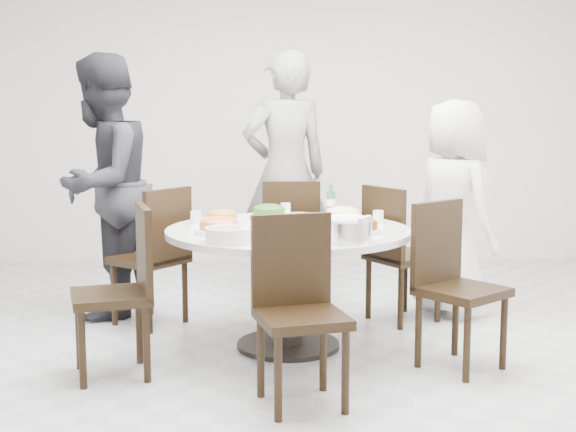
{
  "coord_description": "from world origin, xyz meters",
  "views": [
    {
      "loc": [
        -0.25,
        -4.64,
        1.51
      ],
      "look_at": [
        -0.1,
        0.26,
        0.82
      ],
      "focal_mm": 50.0,
      "sensor_mm": 36.0,
      "label": 1
    }
  ],
  "objects_px": {
    "chair_sw": "(111,292)",
    "rice_bowl": "(348,231)",
    "chair_n": "(291,242)",
    "beverage_bottle": "(331,200)",
    "chair_se": "(462,287)",
    "diner_right": "(453,208)",
    "diner_middle": "(285,173)",
    "soup_bowl": "(230,235)",
    "dining_table": "(288,288)",
    "chair_ne": "(404,254)",
    "chair_nw": "(149,256)",
    "diner_left": "(102,186)",
    "chair_s": "(302,314)"
  },
  "relations": [
    {
      "from": "chair_nw",
      "to": "diner_right",
      "type": "height_order",
      "value": "diner_right"
    },
    {
      "from": "dining_table",
      "to": "diner_left",
      "type": "bearing_deg",
      "value": 147.65
    },
    {
      "from": "chair_sw",
      "to": "rice_bowl",
      "type": "distance_m",
      "value": 1.35
    },
    {
      "from": "diner_right",
      "to": "soup_bowl",
      "type": "height_order",
      "value": "diner_right"
    },
    {
      "from": "chair_sw",
      "to": "diner_middle",
      "type": "height_order",
      "value": "diner_middle"
    },
    {
      "from": "chair_nw",
      "to": "chair_sw",
      "type": "relative_size",
      "value": 1.0
    },
    {
      "from": "chair_ne",
      "to": "chair_sw",
      "type": "height_order",
      "value": "same"
    },
    {
      "from": "diner_middle",
      "to": "diner_left",
      "type": "xyz_separation_m",
      "value": [
        -1.31,
        -0.71,
        -0.03
      ]
    },
    {
      "from": "chair_sw",
      "to": "chair_se",
      "type": "height_order",
      "value": "same"
    },
    {
      "from": "chair_ne",
      "to": "beverage_bottle",
      "type": "height_order",
      "value": "beverage_bottle"
    },
    {
      "from": "chair_nw",
      "to": "diner_left",
      "type": "xyz_separation_m",
      "value": [
        -0.35,
        0.25,
        0.45
      ]
    },
    {
      "from": "diner_right",
      "to": "diner_middle",
      "type": "xyz_separation_m",
      "value": [
        -1.18,
        0.77,
        0.19
      ]
    },
    {
      "from": "rice_bowl",
      "to": "diner_right",
      "type": "bearing_deg",
      "value": 54.33
    },
    {
      "from": "chair_se",
      "to": "soup_bowl",
      "type": "height_order",
      "value": "chair_se"
    },
    {
      "from": "chair_n",
      "to": "diner_left",
      "type": "relative_size",
      "value": 0.51
    },
    {
      "from": "chair_nw",
      "to": "chair_s",
      "type": "distance_m",
      "value": 1.83
    },
    {
      "from": "dining_table",
      "to": "diner_left",
      "type": "height_order",
      "value": "diner_left"
    },
    {
      "from": "dining_table",
      "to": "rice_bowl",
      "type": "bearing_deg",
      "value": -56.01
    },
    {
      "from": "chair_sw",
      "to": "soup_bowl",
      "type": "relative_size",
      "value": 3.48
    },
    {
      "from": "chair_n",
      "to": "soup_bowl",
      "type": "height_order",
      "value": "chair_n"
    },
    {
      "from": "diner_middle",
      "to": "diner_right",
      "type": "bearing_deg",
      "value": 131.44
    },
    {
      "from": "chair_nw",
      "to": "diner_middle",
      "type": "xyz_separation_m",
      "value": [
        0.96,
        0.96,
        0.49
      ]
    },
    {
      "from": "chair_ne",
      "to": "diner_middle",
      "type": "distance_m",
      "value": 1.32
    },
    {
      "from": "dining_table",
      "to": "diner_middle",
      "type": "distance_m",
      "value": 1.64
    },
    {
      "from": "chair_ne",
      "to": "soup_bowl",
      "type": "relative_size",
      "value": 3.48
    },
    {
      "from": "chair_ne",
      "to": "chair_se",
      "type": "relative_size",
      "value": 1.0
    },
    {
      "from": "rice_bowl",
      "to": "beverage_bottle",
      "type": "height_order",
      "value": "beverage_bottle"
    },
    {
      "from": "chair_s",
      "to": "diner_right",
      "type": "height_order",
      "value": "diner_right"
    },
    {
      "from": "chair_nw",
      "to": "diner_left",
      "type": "distance_m",
      "value": 0.63
    },
    {
      "from": "chair_s",
      "to": "diner_middle",
      "type": "bearing_deg",
      "value": 76.02
    },
    {
      "from": "soup_bowl",
      "to": "diner_left",
      "type": "bearing_deg",
      "value": 126.17
    },
    {
      "from": "beverage_bottle",
      "to": "chair_sw",
      "type": "bearing_deg",
      "value": -141.22
    },
    {
      "from": "chair_n",
      "to": "chair_nw",
      "type": "distance_m",
      "value": 1.13
    },
    {
      "from": "diner_right",
      "to": "chair_nw",
      "type": "bearing_deg",
      "value": 70.29
    },
    {
      "from": "dining_table",
      "to": "chair_n",
      "type": "relative_size",
      "value": 1.58
    },
    {
      "from": "chair_nw",
      "to": "chair_se",
      "type": "bearing_deg",
      "value": 100.36
    },
    {
      "from": "dining_table",
      "to": "diner_right",
      "type": "xyz_separation_m",
      "value": [
        1.2,
        0.76,
        0.39
      ]
    },
    {
      "from": "dining_table",
      "to": "beverage_bottle",
      "type": "xyz_separation_m",
      "value": [
        0.31,
        0.55,
        0.48
      ]
    },
    {
      "from": "chair_ne",
      "to": "rice_bowl",
      "type": "bearing_deg",
      "value": 123.07
    },
    {
      "from": "chair_nw",
      "to": "diner_left",
      "type": "relative_size",
      "value": 0.51
    },
    {
      "from": "chair_nw",
      "to": "beverage_bottle",
      "type": "height_order",
      "value": "beverage_bottle"
    },
    {
      "from": "dining_table",
      "to": "soup_bowl",
      "type": "height_order",
      "value": "soup_bowl"
    },
    {
      "from": "chair_ne",
      "to": "rice_bowl",
      "type": "distance_m",
      "value": 1.23
    },
    {
      "from": "rice_bowl",
      "to": "chair_ne",
      "type": "bearing_deg",
      "value": 64.8
    },
    {
      "from": "chair_se",
      "to": "chair_nw",
      "type": "bearing_deg",
      "value": 113.58
    },
    {
      "from": "chair_n",
      "to": "beverage_bottle",
      "type": "distance_m",
      "value": 0.73
    },
    {
      "from": "chair_se",
      "to": "diner_left",
      "type": "xyz_separation_m",
      "value": [
        -2.26,
        1.25,
        0.45
      ]
    },
    {
      "from": "chair_ne",
      "to": "diner_left",
      "type": "bearing_deg",
      "value": 52.49
    },
    {
      "from": "chair_s",
      "to": "diner_right",
      "type": "bearing_deg",
      "value": 41.94
    },
    {
      "from": "chair_ne",
      "to": "rice_bowl",
      "type": "height_order",
      "value": "chair_ne"
    }
  ]
}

